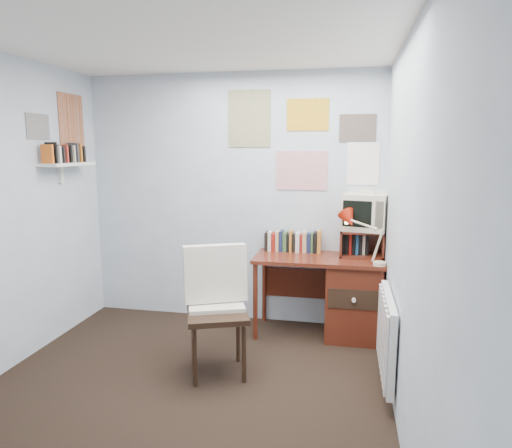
{
  "coord_description": "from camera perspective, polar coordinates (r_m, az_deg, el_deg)",
  "views": [
    {
      "loc": [
        1.13,
        -2.72,
        1.78
      ],
      "look_at": [
        0.4,
        0.96,
        1.14
      ],
      "focal_mm": 32.0,
      "sensor_mm": 36.0,
      "label": 1
    }
  ],
  "objects": [
    {
      "name": "right_wall",
      "position": [
        2.79,
        18.58,
        -1.76
      ],
      "size": [
        0.02,
        3.5,
        2.5
      ],
      "primitive_type": "cube",
      "color": "silver",
      "rests_on": "ground"
    },
    {
      "name": "desk_lamp",
      "position": [
        4.08,
        15.33,
        -2.17
      ],
      "size": [
        0.32,
        0.29,
        0.42
      ],
      "primitive_type": "cube",
      "rotation": [
        0.0,
        0.0,
        0.14
      ],
      "color": "red",
      "rests_on": "desk"
    },
    {
      "name": "radiator",
      "position": [
        3.56,
        16.06,
        -13.22
      ],
      "size": [
        0.09,
        0.8,
        0.6
      ],
      "primitive_type": "cube",
      "color": "white",
      "rests_on": "right_wall"
    },
    {
      "name": "ceiling",
      "position": [
        3.03,
        -12.04,
        23.2
      ],
      "size": [
        3.0,
        3.5,
        0.02
      ],
      "primitive_type": "cube",
      "color": "white",
      "rests_on": "back_wall"
    },
    {
      "name": "book_row",
      "position": [
        4.5,
        4.96,
        -2.06
      ],
      "size": [
        0.6,
        0.14,
        0.22
      ],
      "primitive_type": "cube",
      "color": "#5B2214",
      "rests_on": "desk"
    },
    {
      "name": "posters_left",
      "position": [
        4.64,
        -23.77,
        11.57
      ],
      "size": [
        0.01,
        0.7,
        0.6
      ],
      "primitive_type": "cube",
      "color": "white",
      "rests_on": "left_wall"
    },
    {
      "name": "posters_back",
      "position": [
        4.49,
        5.78,
        10.5
      ],
      "size": [
        1.2,
        0.01,
        0.9
      ],
      "primitive_type": "cube",
      "color": "white",
      "rests_on": "back_wall"
    },
    {
      "name": "desk_chair",
      "position": [
        3.63,
        -4.87,
        -11.21
      ],
      "size": [
        0.64,
        0.62,
        0.98
      ],
      "primitive_type": "cube",
      "rotation": [
        0.0,
        0.0,
        0.36
      ],
      "color": "black",
      "rests_on": "ground"
    },
    {
      "name": "desk",
      "position": [
        4.42,
        11.3,
        -8.67
      ],
      "size": [
        1.2,
        0.55,
        0.76
      ],
      "color": "#5B2214",
      "rests_on": "ground"
    },
    {
      "name": "tv_riser",
      "position": [
        4.4,
        13.04,
        -2.33
      ],
      "size": [
        0.4,
        0.3,
        0.25
      ],
      "primitive_type": "cube",
      "color": "#5B2214",
      "rests_on": "desk"
    },
    {
      "name": "crt_tv",
      "position": [
        4.37,
        13.6,
        1.71
      ],
      "size": [
        0.46,
        0.44,
        0.37
      ],
      "primitive_type": "cube",
      "rotation": [
        0.0,
        0.0,
        -0.22
      ],
      "color": "beige",
      "rests_on": "tv_riser"
    },
    {
      "name": "back_wall",
      "position": [
        4.64,
        -2.98,
        3.08
      ],
      "size": [
        3.0,
        0.02,
        2.5
      ],
      "primitive_type": "cube",
      "color": "silver",
      "rests_on": "ground"
    },
    {
      "name": "wall_shelf",
      "position": [
        4.59,
        -22.48,
        6.93
      ],
      "size": [
        0.2,
        0.62,
        0.24
      ],
      "primitive_type": "cube",
      "color": "white",
      "rests_on": "left_wall"
    },
    {
      "name": "ground",
      "position": [
        3.44,
        -10.48,
        -21.66
      ],
      "size": [
        3.5,
        3.5,
        0.0
      ],
      "primitive_type": "plane",
      "color": "black",
      "rests_on": "ground"
    }
  ]
}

